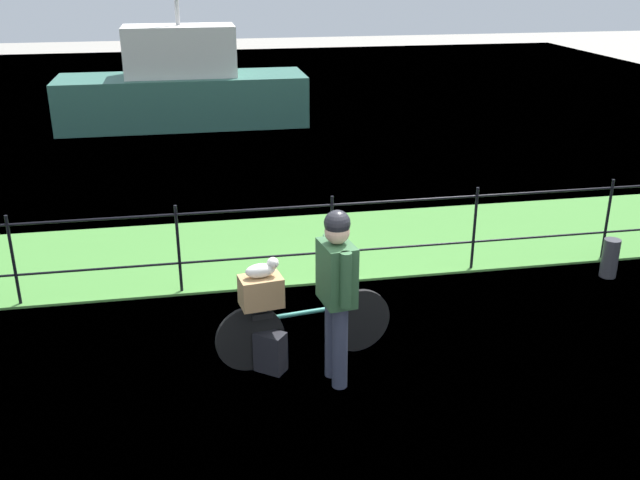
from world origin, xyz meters
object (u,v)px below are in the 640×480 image
Objects in this scene: wooden_crate at (261,291)px; moored_boat_near at (183,89)px; cyclist_person at (337,283)px; backpack_on_paving at (270,352)px; bicycle_main at (303,328)px; terrier_dog at (263,269)px; mooring_bollard at (610,258)px.

moored_boat_near is (-0.62, 10.97, 0.03)m from wooden_crate.
backpack_on_paving is (-0.57, 0.29, -0.80)m from cyclist_person.
bicycle_main is 0.31× the size of moored_boat_near.
moored_boat_near reaches higher than cyclist_person.
terrier_dog reaches higher than bicycle_main.
cyclist_person reaches higher than backpack_on_paving.
backpack_on_paving is at bearing 153.20° from cyclist_person.
cyclist_person reaches higher than wooden_crate.
bicycle_main is at bearing 119.09° from cyclist_person.
terrier_dog is (-0.38, -0.06, 0.68)m from bicycle_main.
cyclist_person is 3.44× the size of mooring_bollard.
moored_boat_near is at bearing 131.14° from backpack_on_paving.
backpack_on_paving is at bearing -162.55° from mooring_bollard.
wooden_crate is 1.20× the size of terrier_dog.
wooden_crate is at bearing 150.53° from cyclist_person.
cyclist_person is at bearing -83.66° from moored_boat_near.
moored_boat_near reaches higher than backpack_on_paving.
mooring_bollard is at bearing -62.46° from moored_boat_near.
terrier_dog is 4.65m from mooring_bollard.
terrier_dog is 0.81× the size of backpack_on_paving.
wooden_crate is 0.97× the size of backpack_on_paving.
terrier_dog is 0.71m from cyclist_person.
backpack_on_paving is at bearing -62.01° from terrier_dog.
terrier_dog is at bearing 155.58° from backpack_on_paving.
moored_boat_near reaches higher than bicycle_main.
wooden_crate is at bearing -86.76° from moored_boat_near.
bicycle_main is 4.21m from mooring_bollard.
cyclist_person reaches higher than mooring_bollard.
wooden_crate is 0.22m from terrier_dog.
terrier_dog is at bearing -86.63° from moored_boat_near.
moored_boat_near is (-0.68, 11.04, 0.63)m from backpack_on_paving.
cyclist_person is 4.21× the size of backpack_on_paving.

